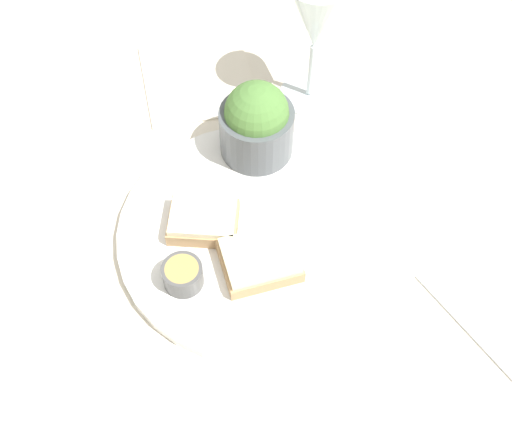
{
  "coord_description": "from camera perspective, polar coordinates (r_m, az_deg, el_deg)",
  "views": [
    {
      "loc": [
        -0.14,
        0.37,
        0.63
      ],
      "look_at": [
        0.0,
        0.0,
        0.03
      ],
      "focal_mm": 45.0,
      "sensor_mm": 36.0,
      "label": 1
    }
  ],
  "objects": [
    {
      "name": "napkin",
      "position": [
        0.91,
        -5.19,
        12.46
      ],
      "size": [
        0.21,
        0.21,
        0.01
      ],
      "color": "beige",
      "rests_on": "ground_plane"
    },
    {
      "name": "cheese_toast_far",
      "position": [
        0.73,
        -4.7,
        -0.07
      ],
      "size": [
        0.09,
        0.08,
        0.03
      ],
      "color": "tan",
      "rests_on": "dinner_plate"
    },
    {
      "name": "salad_bowl",
      "position": [
        0.77,
        0.05,
        8.58
      ],
      "size": [
        0.09,
        0.09,
        0.1
      ],
      "color": "#4C5156",
      "rests_on": "dinner_plate"
    },
    {
      "name": "dinner_plate",
      "position": [
        0.74,
        -0.0,
        -1.16
      ],
      "size": [
        0.32,
        0.32,
        0.01
      ],
      "color": "white",
      "rests_on": "ground_plane"
    },
    {
      "name": "fork",
      "position": [
        0.72,
        19.05,
        -9.84
      ],
      "size": [
        0.15,
        0.11,
        0.01
      ],
      "color": "silver",
      "rests_on": "ground_plane"
    },
    {
      "name": "cheese_toast_near",
      "position": [
        0.7,
        0.35,
        -3.6
      ],
      "size": [
        0.11,
        0.1,
        0.03
      ],
      "color": "tan",
      "rests_on": "dinner_plate"
    },
    {
      "name": "sauce_ramekin",
      "position": [
        0.69,
        -6.54,
        -4.86
      ],
      "size": [
        0.04,
        0.04,
        0.03
      ],
      "color": "#4C4C4C",
      "rests_on": "dinner_plate"
    },
    {
      "name": "wine_glass",
      "position": [
        0.81,
        5.34,
        17.04
      ],
      "size": [
        0.08,
        0.08,
        0.18
      ],
      "color": "silver",
      "rests_on": "ground_plane"
    },
    {
      "name": "ground_plane",
      "position": [
        0.75,
        -0.0,
        -1.45
      ],
      "size": [
        4.0,
        4.0,
        0.0
      ],
      "primitive_type": "plane",
      "color": "beige"
    }
  ]
}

